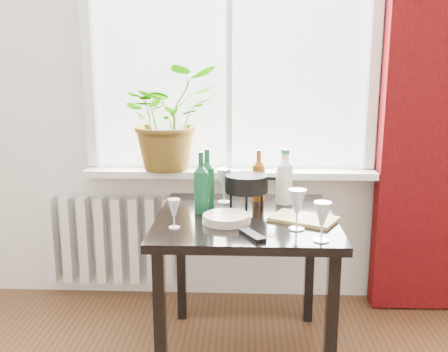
{
  "coord_description": "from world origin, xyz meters",
  "views": [
    {
      "loc": [
        0.09,
        -0.76,
        1.44
      ],
      "look_at": [
        -0.01,
        1.55,
        0.94
      ],
      "focal_mm": 40.0,
      "sensor_mm": 36.0,
      "label": 1
    }
  ],
  "objects_px": {
    "wineglass_front_left": "(174,213)",
    "wineglass_far_right": "(322,221)",
    "plate_stack": "(226,218)",
    "wineglass_front_right": "(297,209)",
    "wine_bottle_left": "(207,179)",
    "wineglass_back_center": "(282,184)",
    "radiator": "(110,240)",
    "tv_remote": "(252,235)",
    "fondue_pot": "(246,191)",
    "cutting_board": "(304,219)",
    "wineglass_back_left": "(224,185)",
    "wine_bottle_right": "(201,182)",
    "cleaning_bottle": "(285,176)",
    "bottle_amber": "(259,175)",
    "table": "(246,234)",
    "potted_plant": "(169,118)"
  },
  "relations": [
    {
      "from": "potted_plant",
      "to": "tv_remote",
      "type": "xyz_separation_m",
      "value": [
        0.48,
        -0.9,
        -0.4
      ]
    },
    {
      "from": "bottle_amber",
      "to": "plate_stack",
      "type": "bearing_deg",
      "value": -111.75
    },
    {
      "from": "wine_bottle_right",
      "to": "cutting_board",
      "type": "xyz_separation_m",
      "value": [
        0.49,
        -0.11,
        -0.14
      ]
    },
    {
      "from": "plate_stack",
      "to": "wine_bottle_right",
      "type": "bearing_deg",
      "value": 130.07
    },
    {
      "from": "wineglass_far_right",
      "to": "wineglass_front_right",
      "type": "bearing_deg",
      "value": 120.1
    },
    {
      "from": "table",
      "to": "bottle_amber",
      "type": "bearing_deg",
      "value": 76.87
    },
    {
      "from": "wine_bottle_left",
      "to": "wineglass_far_right",
      "type": "height_order",
      "value": "wine_bottle_left"
    },
    {
      "from": "wine_bottle_left",
      "to": "wineglass_far_right",
      "type": "relative_size",
      "value": 1.8
    },
    {
      "from": "radiator",
      "to": "fondue_pot",
      "type": "height_order",
      "value": "fondue_pot"
    },
    {
      "from": "radiator",
      "to": "tv_remote",
      "type": "xyz_separation_m",
      "value": [
        0.88,
        -0.94,
        0.37
      ]
    },
    {
      "from": "wineglass_back_center",
      "to": "fondue_pot",
      "type": "distance_m",
      "value": 0.23
    },
    {
      "from": "bottle_amber",
      "to": "fondue_pot",
      "type": "xyz_separation_m",
      "value": [
        -0.06,
        -0.14,
        -0.06
      ]
    },
    {
      "from": "table",
      "to": "wineglass_far_right",
      "type": "xyz_separation_m",
      "value": [
        0.31,
        -0.35,
        0.18
      ]
    },
    {
      "from": "radiator",
      "to": "cutting_board",
      "type": "relative_size",
      "value": 2.73
    },
    {
      "from": "bottle_amber",
      "to": "wineglass_front_left",
      "type": "distance_m",
      "value": 0.63
    },
    {
      "from": "wineglass_far_right",
      "to": "wineglass_front_left",
      "type": "distance_m",
      "value": 0.65
    },
    {
      "from": "radiator",
      "to": "fondue_pot",
      "type": "distance_m",
      "value": 1.08
    },
    {
      "from": "radiator",
      "to": "bottle_amber",
      "type": "distance_m",
      "value": 1.1
    },
    {
      "from": "wine_bottle_right",
      "to": "radiator",
      "type": "bearing_deg",
      "value": 137.24
    },
    {
      "from": "wineglass_back_left",
      "to": "wineglass_front_left",
      "type": "height_order",
      "value": "wineglass_back_left"
    },
    {
      "from": "cleaning_bottle",
      "to": "wineglass_front_right",
      "type": "height_order",
      "value": "cleaning_bottle"
    },
    {
      "from": "wineglass_front_left",
      "to": "wineglass_far_right",
      "type": "bearing_deg",
      "value": -12.95
    },
    {
      "from": "wineglass_front_right",
      "to": "radiator",
      "type": "bearing_deg",
      "value": 142.38
    },
    {
      "from": "bottle_amber",
      "to": "fondue_pot",
      "type": "relative_size",
      "value": 1.12
    },
    {
      "from": "table",
      "to": "wineglass_back_center",
      "type": "height_order",
      "value": "wineglass_back_center"
    },
    {
      "from": "fondue_pot",
      "to": "cutting_board",
      "type": "bearing_deg",
      "value": -27.89
    },
    {
      "from": "wineglass_front_right",
      "to": "wineglass_back_left",
      "type": "distance_m",
      "value": 0.55
    },
    {
      "from": "wineglass_front_left",
      "to": "fondue_pot",
      "type": "xyz_separation_m",
      "value": [
        0.32,
        0.35,
        0.02
      ]
    },
    {
      "from": "wine_bottle_left",
      "to": "wineglass_back_center",
      "type": "relative_size",
      "value": 1.71
    },
    {
      "from": "wineglass_back_center",
      "to": "wineglass_front_left",
      "type": "bearing_deg",
      "value": -136.53
    },
    {
      "from": "radiator",
      "to": "wineglass_front_right",
      "type": "bearing_deg",
      "value": -37.62
    },
    {
      "from": "cleaning_bottle",
      "to": "wineglass_back_center",
      "type": "distance_m",
      "value": 0.08
    },
    {
      "from": "cutting_board",
      "to": "wine_bottle_right",
      "type": "bearing_deg",
      "value": 167.24
    },
    {
      "from": "wineglass_back_center",
      "to": "fondue_pot",
      "type": "height_order",
      "value": "wineglass_back_center"
    },
    {
      "from": "table",
      "to": "cutting_board",
      "type": "relative_size",
      "value": 2.9
    },
    {
      "from": "wineglass_far_right",
      "to": "wineglass_back_center",
      "type": "relative_size",
      "value": 0.95
    },
    {
      "from": "wineglass_back_center",
      "to": "wineglass_back_left",
      "type": "distance_m",
      "value": 0.31
    },
    {
      "from": "wineglass_far_right",
      "to": "cutting_board",
      "type": "xyz_separation_m",
      "value": [
        -0.04,
        0.28,
        -0.08
      ]
    },
    {
      "from": "wine_bottle_left",
      "to": "wineglass_front_right",
      "type": "bearing_deg",
      "value": -37.18
    },
    {
      "from": "wine_bottle_left",
      "to": "cutting_board",
      "type": "height_order",
      "value": "wine_bottle_left"
    },
    {
      "from": "radiator",
      "to": "cleaning_bottle",
      "type": "distance_m",
      "value": 1.23
    },
    {
      "from": "plate_stack",
      "to": "wineglass_front_right",
      "type": "bearing_deg",
      "value": -16.08
    },
    {
      "from": "table",
      "to": "cleaning_bottle",
      "type": "xyz_separation_m",
      "value": [
        0.2,
        0.23,
        0.24
      ]
    },
    {
      "from": "cleaning_bottle",
      "to": "wineglass_back_left",
      "type": "relative_size",
      "value": 1.56
    },
    {
      "from": "wine_bottle_right",
      "to": "wineglass_front_left",
      "type": "distance_m",
      "value": 0.28
    },
    {
      "from": "wineglass_back_left",
      "to": "tv_remote",
      "type": "bearing_deg",
      "value": -75.33
    },
    {
      "from": "wineglass_far_right",
      "to": "wineglass_back_left",
      "type": "relative_size",
      "value": 0.92
    },
    {
      "from": "potted_plant",
      "to": "wineglass_back_center",
      "type": "distance_m",
      "value": 0.79
    },
    {
      "from": "cleaning_bottle",
      "to": "wineglass_front_right",
      "type": "xyz_separation_m",
      "value": [
        0.02,
        -0.43,
        -0.05
      ]
    },
    {
      "from": "wineglass_back_left",
      "to": "wine_bottle_right",
      "type": "bearing_deg",
      "value": -119.39
    }
  ]
}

